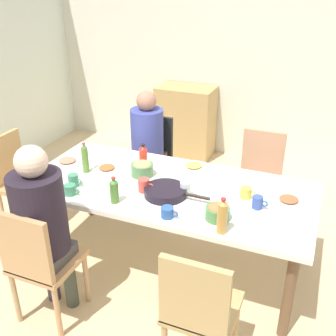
{
  "coord_description": "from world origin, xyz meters",
  "views": [
    {
      "loc": [
        1.01,
        -2.47,
        2.19
      ],
      "look_at": [
        0.0,
        0.0,
        0.87
      ],
      "focal_mm": 42.97,
      "sensor_mm": 36.0,
      "label": 1
    }
  ],
  "objects_px": {
    "bottle_3": "(114,191)",
    "person_3": "(42,220)",
    "dining_table": "(168,194)",
    "plate_2": "(68,162)",
    "chair_4": "(18,177)",
    "bottle_0": "(85,158)",
    "plate_1": "(289,201)",
    "chair_1": "(259,174)",
    "bowl_0": "(218,212)",
    "cup_2": "(70,190)",
    "cup_6": "(258,202)",
    "bowl_1": "(142,169)",
    "bottle_2": "(143,156)",
    "serving_pan": "(166,192)",
    "side_cabinet": "(186,122)",
    "chair_0": "(151,156)",
    "plate_0": "(107,169)",
    "chair_2": "(199,308)",
    "plate_3": "(194,167)",
    "cup_3": "(246,193)",
    "bottle_1": "(222,216)",
    "person_0": "(147,140)",
    "cup_5": "(144,185)",
    "chair_3": "(38,260)",
    "cup_0": "(74,180)",
    "cup_1": "(168,212)",
    "cup_4": "(186,188)"
  },
  "relations": [
    {
      "from": "bottle_3",
      "to": "person_3",
      "type": "bearing_deg",
      "value": -123.76
    },
    {
      "from": "dining_table",
      "to": "plate_2",
      "type": "distance_m",
      "value": 0.94
    },
    {
      "from": "chair_4",
      "to": "bottle_0",
      "type": "relative_size",
      "value": 3.54
    },
    {
      "from": "plate_1",
      "to": "bottle_3",
      "type": "distance_m",
      "value": 1.22
    },
    {
      "from": "bottle_3",
      "to": "chair_1",
      "type": "bearing_deg",
      "value": 57.17
    },
    {
      "from": "chair_4",
      "to": "bowl_0",
      "type": "height_order",
      "value": "chair_4"
    },
    {
      "from": "cup_2",
      "to": "cup_6",
      "type": "relative_size",
      "value": 1.12
    },
    {
      "from": "cup_6",
      "to": "bottle_0",
      "type": "height_order",
      "value": "bottle_0"
    },
    {
      "from": "bowl_0",
      "to": "bowl_1",
      "type": "distance_m",
      "value": 0.82
    },
    {
      "from": "plate_1",
      "to": "bottle_2",
      "type": "distance_m",
      "value": 1.21
    },
    {
      "from": "serving_pan",
      "to": "cup_6",
      "type": "xyz_separation_m",
      "value": [
        0.65,
        0.08,
        0.01
      ]
    },
    {
      "from": "cup_6",
      "to": "bottle_0",
      "type": "xyz_separation_m",
      "value": [
        -1.38,
        0.03,
        0.08
      ]
    },
    {
      "from": "side_cabinet",
      "to": "chair_0",
      "type": "bearing_deg",
      "value": -86.44
    },
    {
      "from": "plate_0",
      "to": "bowl_0",
      "type": "distance_m",
      "value": 1.09
    },
    {
      "from": "dining_table",
      "to": "person_3",
      "type": "distance_m",
      "value": 0.97
    },
    {
      "from": "chair_2",
      "to": "side_cabinet",
      "type": "bearing_deg",
      "value": 111.26
    },
    {
      "from": "plate_3",
      "to": "cup_3",
      "type": "height_order",
      "value": "cup_3"
    },
    {
      "from": "bottle_1",
      "to": "bottle_2",
      "type": "xyz_separation_m",
      "value": [
        -0.85,
        0.67,
        -0.02
      ]
    },
    {
      "from": "chair_1",
      "to": "person_0",
      "type": "bearing_deg",
      "value": -175.26
    },
    {
      "from": "plate_3",
      "to": "bottle_0",
      "type": "height_order",
      "value": "bottle_0"
    },
    {
      "from": "chair_0",
      "to": "person_0",
      "type": "xyz_separation_m",
      "value": [
        -0.0,
        -0.09,
        0.21
      ]
    },
    {
      "from": "plate_0",
      "to": "cup_5",
      "type": "xyz_separation_m",
      "value": [
        0.43,
        -0.2,
        0.04
      ]
    },
    {
      "from": "cup_3",
      "to": "bottle_1",
      "type": "xyz_separation_m",
      "value": [
        -0.05,
        -0.48,
        0.07
      ]
    },
    {
      "from": "chair_1",
      "to": "cup_5",
      "type": "distance_m",
      "value": 1.25
    },
    {
      "from": "bowl_0",
      "to": "side_cabinet",
      "type": "relative_size",
      "value": 0.18
    },
    {
      "from": "plate_3",
      "to": "side_cabinet",
      "type": "distance_m",
      "value": 1.91
    },
    {
      "from": "chair_3",
      "to": "bowl_0",
      "type": "height_order",
      "value": "chair_3"
    },
    {
      "from": "serving_pan",
      "to": "bottle_2",
      "type": "height_order",
      "value": "bottle_2"
    },
    {
      "from": "dining_table",
      "to": "bottle_2",
      "type": "height_order",
      "value": "bottle_2"
    },
    {
      "from": "chair_4",
      "to": "cup_2",
      "type": "xyz_separation_m",
      "value": [
        0.86,
        -0.39,
        0.25
      ]
    },
    {
      "from": "person_3",
      "to": "side_cabinet",
      "type": "xyz_separation_m",
      "value": [
        -0.08,
        2.9,
        -0.32
      ]
    },
    {
      "from": "plate_3",
      "to": "bottle_1",
      "type": "xyz_separation_m",
      "value": [
        0.45,
        -0.79,
        0.1
      ]
    },
    {
      "from": "cup_0",
      "to": "chair_3",
      "type": "bearing_deg",
      "value": -79.64
    },
    {
      "from": "dining_table",
      "to": "bottle_3",
      "type": "height_order",
      "value": "bottle_3"
    },
    {
      "from": "bottle_2",
      "to": "cup_3",
      "type": "bearing_deg",
      "value": -12.12
    },
    {
      "from": "cup_1",
      "to": "bottle_3",
      "type": "xyz_separation_m",
      "value": [
        -0.42,
        0.04,
        0.06
      ]
    },
    {
      "from": "plate_2",
      "to": "cup_3",
      "type": "bearing_deg",
      "value": 0.01
    },
    {
      "from": "cup_6",
      "to": "bottle_2",
      "type": "bearing_deg",
      "value": 163.29
    },
    {
      "from": "chair_3",
      "to": "bottle_1",
      "type": "bearing_deg",
      "value": 22.65
    },
    {
      "from": "dining_table",
      "to": "bottle_2",
      "type": "bearing_deg",
      "value": 143.01
    },
    {
      "from": "plate_3",
      "to": "cup_6",
      "type": "distance_m",
      "value": 0.74
    },
    {
      "from": "dining_table",
      "to": "bowl_1",
      "type": "xyz_separation_m",
      "value": [
        -0.26,
        0.09,
        0.13
      ]
    },
    {
      "from": "chair_3",
      "to": "bowl_1",
      "type": "distance_m",
      "value": 1.04
    },
    {
      "from": "plate_3",
      "to": "side_cabinet",
      "type": "xyz_separation_m",
      "value": [
        -0.7,
        1.76,
        -0.29
      ]
    },
    {
      "from": "cup_1",
      "to": "cup_4",
      "type": "distance_m",
      "value": 0.33
    },
    {
      "from": "chair_2",
      "to": "serving_pan",
      "type": "xyz_separation_m",
      "value": [
        -0.5,
        0.74,
        0.24
      ]
    },
    {
      "from": "plate_2",
      "to": "side_cabinet",
      "type": "distance_m",
      "value": 2.11
    },
    {
      "from": "bottle_3",
      "to": "dining_table",
      "type": "bearing_deg",
      "value": 54.61
    },
    {
      "from": "plate_2",
      "to": "serving_pan",
      "type": "distance_m",
      "value": 0.99
    },
    {
      "from": "chair_4",
      "to": "plate_3",
      "type": "bearing_deg",
      "value": 13.02
    }
  ]
}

